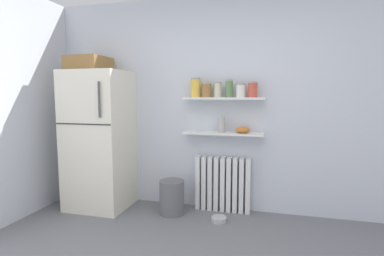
% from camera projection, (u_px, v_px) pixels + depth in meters
% --- Properties ---
extents(back_wall, '(7.04, 0.10, 2.60)m').
position_uv_depth(back_wall, '(225.00, 105.00, 3.70)').
color(back_wall, silver).
rests_on(back_wall, ground_plane).
extents(refrigerator, '(0.72, 0.69, 1.88)m').
position_uv_depth(refrigerator, '(99.00, 137.00, 3.77)').
color(refrigerator, silver).
rests_on(refrigerator, ground_plane).
extents(radiator, '(0.67, 0.12, 0.67)m').
position_uv_depth(radiator, '(223.00, 184.00, 3.69)').
color(radiator, white).
rests_on(radiator, ground_plane).
extents(wall_shelf_lower, '(0.95, 0.22, 0.02)m').
position_uv_depth(wall_shelf_lower, '(223.00, 133.00, 3.59)').
color(wall_shelf_lower, white).
extents(wall_shelf_upper, '(0.95, 0.22, 0.02)m').
position_uv_depth(wall_shelf_upper, '(223.00, 98.00, 3.54)').
color(wall_shelf_upper, white).
extents(storage_jar_0, '(0.12, 0.12, 0.23)m').
position_uv_depth(storage_jar_0, '(195.00, 88.00, 3.61)').
color(storage_jar_0, yellow).
rests_on(storage_jar_0, wall_shelf_upper).
extents(storage_jar_1, '(0.11, 0.11, 0.18)m').
position_uv_depth(storage_jar_1, '(206.00, 90.00, 3.58)').
color(storage_jar_1, olive).
rests_on(storage_jar_1, wall_shelf_upper).
extents(storage_jar_2, '(0.09, 0.09, 0.18)m').
position_uv_depth(storage_jar_2, '(218.00, 90.00, 3.55)').
color(storage_jar_2, beige).
rests_on(storage_jar_2, wall_shelf_upper).
extents(storage_jar_3, '(0.08, 0.08, 0.21)m').
position_uv_depth(storage_jar_3, '(229.00, 89.00, 3.51)').
color(storage_jar_3, '#5B7F4C').
rests_on(storage_jar_3, wall_shelf_upper).
extents(storage_jar_4, '(0.11, 0.11, 0.16)m').
position_uv_depth(storage_jar_4, '(241.00, 90.00, 3.48)').
color(storage_jar_4, silver).
rests_on(storage_jar_4, wall_shelf_upper).
extents(storage_jar_5, '(0.11, 0.11, 0.18)m').
position_uv_depth(storage_jar_5, '(253.00, 90.00, 3.44)').
color(storage_jar_5, '#C64C38').
rests_on(storage_jar_5, wall_shelf_upper).
extents(vase, '(0.08, 0.08, 0.19)m').
position_uv_depth(vase, '(222.00, 125.00, 3.58)').
color(vase, '#B2ADA8').
rests_on(vase, wall_shelf_lower).
extents(shelf_bowl, '(0.17, 0.17, 0.08)m').
position_uv_depth(shelf_bowl, '(243.00, 130.00, 3.52)').
color(shelf_bowl, orange).
rests_on(shelf_bowl, wall_shelf_lower).
extents(trash_bin, '(0.30, 0.30, 0.40)m').
position_uv_depth(trash_bin, '(172.00, 197.00, 3.61)').
color(trash_bin, slate).
rests_on(trash_bin, ground_plane).
extents(pet_food_bowl, '(0.17, 0.17, 0.05)m').
position_uv_depth(pet_food_bowl, '(219.00, 219.00, 3.40)').
color(pet_food_bowl, '#B7B7BC').
rests_on(pet_food_bowl, ground_plane).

